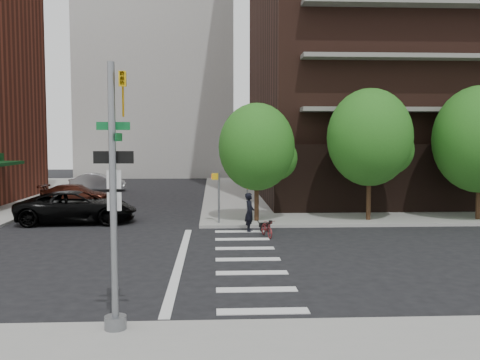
{
  "coord_description": "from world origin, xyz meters",
  "views": [
    {
      "loc": [
        1.74,
        -19.47,
        4.46
      ],
      "look_at": [
        3.0,
        6.0,
        2.5
      ],
      "focal_mm": 40.0,
      "sensor_mm": 36.0,
      "label": 1
    }
  ],
  "objects": [
    {
      "name": "scooter",
      "position": [
        4.16,
        4.55,
        0.4
      ],
      "size": [
        0.82,
        1.59,
        0.8
      ],
      "primitive_type": "imported",
      "rotation": [
        0.0,
        0.0,
        0.2
      ],
      "color": "maroon",
      "rests_on": "ground"
    },
    {
      "name": "dog",
      "position": [
        4.21,
        5.89,
        0.34
      ],
      "size": [
        0.65,
        0.21,
        0.54
      ],
      "rotation": [
        0.0,
        0.0,
        0.08
      ],
      "color": "black",
      "rests_on": "ground"
    },
    {
      "name": "sidewalk_ne",
      "position": [
        20.5,
        23.5,
        0.07
      ],
      "size": [
        39.0,
        33.0,
        0.15
      ],
      "primitive_type": "cube",
      "color": "gray",
      "rests_on": "ground"
    },
    {
      "name": "pedestrian_signal",
      "position": [
        2.32,
        7.92,
        1.85
      ],
      "size": [
        2.18,
        0.67,
        2.6
      ],
      "color": "slate",
      "rests_on": "sidewalk_ne"
    },
    {
      "name": "ground",
      "position": [
        0.0,
        0.0,
        0.0
      ],
      "size": [
        120.0,
        120.0,
        0.0
      ],
      "primitive_type": "plane",
      "color": "black",
      "rests_on": "ground"
    },
    {
      "name": "parked_car_silver",
      "position": [
        -8.2,
        26.7,
        0.77
      ],
      "size": [
        2.0,
        4.78,
        1.54
      ],
      "primitive_type": "imported",
      "rotation": [
        0.0,
        0.0,
        1.65
      ],
      "color": "#9A9CA1",
      "rests_on": "ground"
    },
    {
      "name": "parked_car_maroon",
      "position": [
        -7.63,
        17.22,
        0.69
      ],
      "size": [
        2.28,
        4.91,
        1.39
      ],
      "primitive_type": "imported",
      "rotation": [
        0.0,
        0.0,
        1.5
      ],
      "color": "#421A11",
      "rests_on": "ground"
    },
    {
      "name": "tree_b",
      "position": [
        10.0,
        8.5,
        4.54
      ],
      "size": [
        4.5,
        4.5,
        6.65
      ],
      "color": "#301E11",
      "rests_on": "sidewalk_ne"
    },
    {
      "name": "tree_a",
      "position": [
        4.0,
        8.5,
        4.04
      ],
      "size": [
        4.0,
        4.0,
        5.9
      ],
      "color": "#301E11",
      "rests_on": "sidewalk_ne"
    },
    {
      "name": "crosswalk",
      "position": [
        2.21,
        -0.0,
        0.01
      ],
      "size": [
        3.85,
        13.0,
        0.01
      ],
      "color": "silver",
      "rests_on": "ground"
    },
    {
      "name": "traffic_signal",
      "position": [
        -0.47,
        -7.49,
        2.7
      ],
      "size": [
        0.9,
        0.75,
        6.0
      ],
      "color": "slate",
      "rests_on": "sidewalk_s"
    },
    {
      "name": "parked_car_black",
      "position": [
        -5.5,
        9.0,
        0.86
      ],
      "size": [
        3.23,
        6.34,
        1.72
      ],
      "primitive_type": "imported",
      "rotation": [
        0.0,
        0.0,
        1.63
      ],
      "color": "black",
      "rests_on": "ground"
    },
    {
      "name": "tree_c",
      "position": [
        16.0,
        8.5,
        4.45
      ],
      "size": [
        5.0,
        5.0,
        6.8
      ],
      "color": "#301E11",
      "rests_on": "sidewalk_ne"
    },
    {
      "name": "dog_walker",
      "position": [
        3.46,
        6.0,
        0.94
      ],
      "size": [
        0.75,
        0.56,
        1.87
      ],
      "primitive_type": "imported",
      "rotation": [
        0.0,
        0.0,
        1.39
      ],
      "color": "black",
      "rests_on": "ground"
    }
  ]
}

